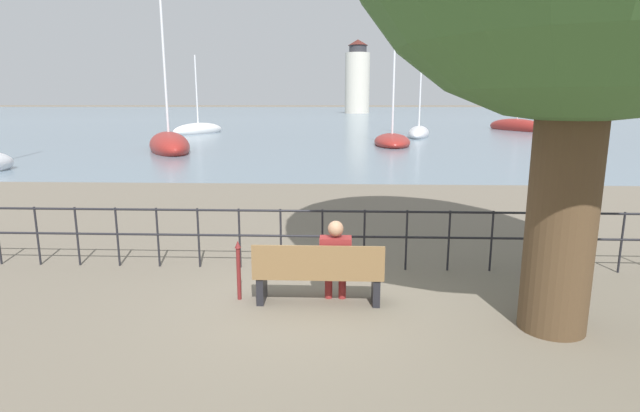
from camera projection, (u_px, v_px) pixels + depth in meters
ground_plane at (319, 302)px, 7.21m from camera, size 1000.00×1000.00×0.00m
harbor_water at (340, 111)px, 164.32m from camera, size 600.00×300.00×0.01m
park_bench at (318, 275)px, 7.06m from camera, size 1.84×0.45×0.90m
seated_person_left at (336, 257)px, 7.08m from camera, size 0.45×0.35×1.21m
promenade_railing at (322, 230)px, 8.51m from camera, size 15.79×0.04×1.05m
closed_umbrella at (239, 267)px, 7.21m from camera, size 0.09×0.09×0.89m
sailboat_0 at (517, 127)px, 51.05m from camera, size 4.42×9.01×12.67m
sailboat_1 at (419, 132)px, 42.39m from camera, size 3.25×8.19×12.75m
sailboat_2 at (198, 130)px, 46.30m from camera, size 4.37×6.68×7.43m
sailboat_3 at (169, 145)px, 29.47m from camera, size 5.04×7.78×10.45m
sailboat_5 at (392, 141)px, 33.70m from camera, size 2.63×6.60×11.20m
harbor_lighthouse at (357, 79)px, 129.52m from camera, size 6.40×6.40×18.62m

